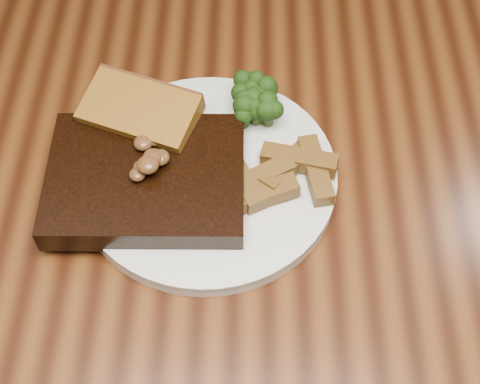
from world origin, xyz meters
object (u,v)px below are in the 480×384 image
Objects in this scene: plate at (208,178)px; potato_wedges at (280,179)px; dining_table at (250,252)px; steak at (146,179)px; garlic_bread at (143,125)px.

potato_wedges is at bearing -11.03° from plate.
potato_wedges reaches higher than plate.
dining_table is at bearing -150.41° from potato_wedges.
steak reaches higher than garlic_bread.
steak is at bearing 173.55° from dining_table.
potato_wedges is (0.14, -0.07, -0.00)m from garlic_bread.
steak reaches higher than dining_table.
dining_table is at bearing -15.29° from garlic_bread.
plate is 0.06m from steak.
plate is 0.07m from potato_wedges.
garlic_bread and potato_wedges have the same top height.
dining_table is 0.12m from potato_wedges.
steak is at bearing -60.96° from garlic_bread.
potato_wedges reaches higher than dining_table.
steak is (-0.10, 0.01, 0.12)m from dining_table.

